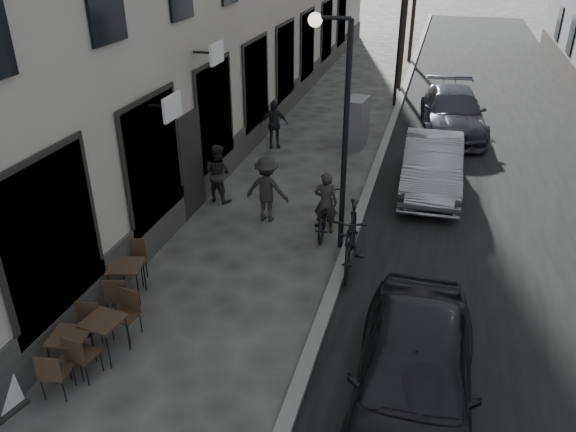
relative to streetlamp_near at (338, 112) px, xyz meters
The scene contains 17 objects.
road 11.23m from the streetlamp_near, 68.09° to the left, with size 7.30×60.00×0.00m, color black.
kerb 10.48m from the streetlamp_near, 87.87° to the left, with size 0.25×60.00×0.12m, color slate.
streetlamp_near is the anchor object (origin of this frame).
streetlamp_far 12.00m from the streetlamp_near, 90.00° to the left, with size 0.90×0.28×5.09m.
bistro_set_a 6.70m from the streetlamp_near, 122.69° to the right, with size 0.67×1.48×0.85m.
bistro_set_b 6.17m from the streetlamp_near, 122.47° to the right, with size 0.68×1.53×0.88m.
bistro_set_c 5.37m from the streetlamp_near, 138.11° to the right, with size 0.83×1.61×0.92m.
utility_cabinet 7.16m from the streetlamp_near, 94.98° to the left, with size 0.60×1.08×1.62m, color slate.
bicycle 2.78m from the streetlamp_near, 117.04° to the left, with size 0.63×1.79×0.94m, color black.
cyclist_rider 2.49m from the streetlamp_near, 117.04° to the left, with size 0.56×0.37×1.54m, color #2A2724.
pedestrian_near 4.46m from the streetlamp_near, 155.09° to the left, with size 0.76×0.59×1.57m, color black.
pedestrian_mid 3.08m from the streetlamp_near, 155.28° to the left, with size 1.08×0.62×1.67m, color black.
pedestrian_far 7.12m from the streetlamp_near, 118.27° to the left, with size 0.92×0.38×1.57m, color black.
car_near 5.63m from the streetlamp_near, 65.70° to the right, with size 1.79×4.45×1.52m, color black.
car_mid 4.92m from the streetlamp_near, 62.39° to the left, with size 1.54×4.43×1.46m, color gray.
car_far 9.70m from the streetlamp_near, 74.75° to the left, with size 2.08×5.12×1.48m, color #32333B.
moped 2.63m from the streetlamp_near, 55.30° to the right, with size 0.65×2.31×1.39m, color black.
Camera 1 is at (1.80, -5.07, 6.52)m, focal length 35.00 mm.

